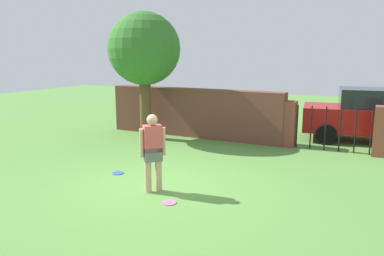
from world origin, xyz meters
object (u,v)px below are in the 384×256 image
Objects in this scene: frisbee_pink at (169,203)px; frisbee_blue at (118,173)px; car at (372,115)px; person at (153,149)px; tree at (144,50)px.

frisbee_blue is (-2.00, 1.03, 0.00)m from frisbee_pink.
frisbee_blue is (-5.28, -6.32, -0.85)m from car.
person is 1.78m from frisbee_blue.
tree reaches higher than person.
frisbee_blue is (-1.40, 0.63, -0.89)m from person.
frisbee_pink is (-3.27, -7.35, -0.85)m from car.
tree is 0.94× the size of car.
car is 16.29× the size of frisbee_pink.
tree reaches higher than car.
car reaches higher than frisbee_blue.
car is 8.09m from frisbee_pink.
frisbee_blue is at bearing -66.69° from tree.
person is at bearing -24.26° from frisbee_blue.
frisbee_pink is 2.26m from frisbee_blue.
person is at bearing 146.31° from frisbee_pink.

